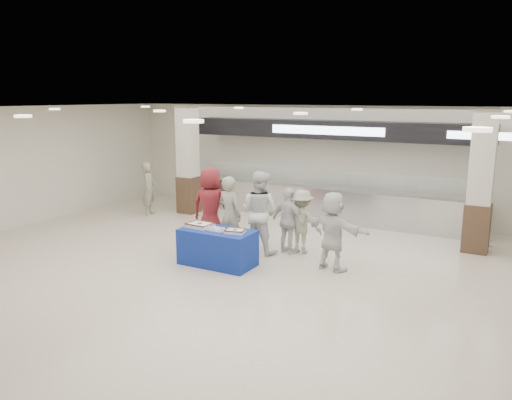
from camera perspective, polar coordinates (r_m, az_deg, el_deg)
The scene contains 15 objects.
ground at distance 9.77m, azimuth -3.39°, elevation -8.93°, with size 14.00×14.00×0.00m, color beige.
serving_line at distance 14.18m, azimuth 8.34°, elevation 2.34°, with size 8.70×0.85×2.80m.
column_left at distance 15.00m, azimuth -7.78°, elevation 4.30°, with size 0.55×0.55×3.20m.
column_right at distance 12.09m, azimuth 24.27°, elevation 1.58°, with size 0.55×0.55×3.20m.
display_table at distance 10.43m, azimuth -4.43°, elevation -5.42°, with size 1.55×0.78×0.75m, color navy.
sheet_cake_left at distance 10.56m, azimuth -6.43°, elevation -2.83°, with size 0.53×0.43×0.10m.
sheet_cake_right at distance 10.08m, azimuth -2.39°, elevation -3.53°, with size 0.44×0.38×0.09m.
cupcake_tray at distance 10.27m, azimuth -4.45°, elevation -3.34°, with size 0.39×0.30×0.06m.
civilian_maroon at distance 11.67m, azimuth -5.20°, elevation -0.78°, with size 0.90×0.59×1.85m, color maroon.
soldier_a at distance 11.16m, azimuth -3.02°, elevation -1.65°, with size 0.63×0.41×1.73m, color gray.
chef_tall at distance 11.09m, azimuth 0.39°, elevation -1.38°, with size 0.90×0.70×1.85m, color silver.
chef_short at distance 11.09m, azimuth 3.73°, elevation -2.39°, with size 0.87×0.36×1.49m, color silver.
soldier_b at distance 11.15m, azimuth 5.25°, elevation -2.47°, with size 0.93×0.53×1.44m, color gray.
civilian_white at distance 10.11m, azimuth 8.77°, elevation -3.53°, with size 1.50×0.48×1.61m, color white.
soldier_bg at distance 15.04m, azimuth -12.13°, elevation 1.27°, with size 0.57×0.37×1.56m, color gray.
Camera 1 is at (4.93, -7.70, 3.45)m, focal length 35.00 mm.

